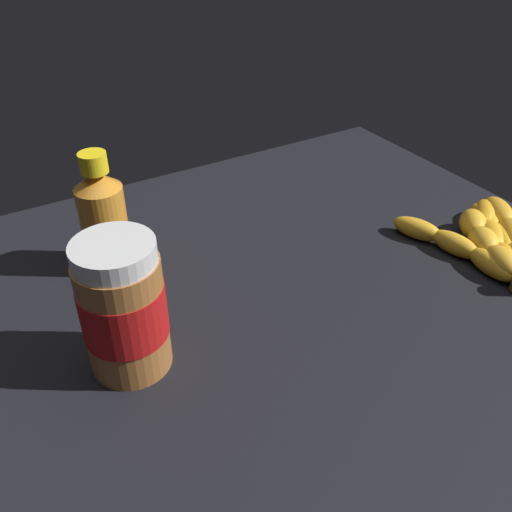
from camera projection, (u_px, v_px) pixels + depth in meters
The scene contains 4 objects.
ground_plane at pixel (238, 311), 67.28cm from camera, with size 97.22×71.43×3.52cm, color black.
banana_bunch at pixel (504, 240), 74.20cm from camera, with size 23.79×20.61×3.64cm.
peanut_butter_jar at pixel (123, 308), 53.78cm from camera, with size 8.53×8.53×14.91cm.
honey_bottle at pixel (103, 218), 68.19cm from camera, with size 5.85×5.85×15.88cm.
Camera 1 is at (-24.46, -45.17, 42.28)cm, focal length 38.47 mm.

